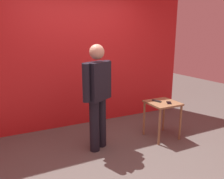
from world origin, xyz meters
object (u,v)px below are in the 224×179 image
object	(u,v)px
cell_phone	(169,103)
tv_remote	(157,101)
standing_person	(97,93)
side_table	(162,108)

from	to	relation	value
cell_phone	tv_remote	xyz separation A→B (m)	(-0.13, 0.16, 0.01)
standing_person	side_table	bearing A→B (deg)	-5.96
side_table	cell_phone	xyz separation A→B (m)	(0.06, -0.09, 0.12)
cell_phone	standing_person	bearing A→B (deg)	-158.75
side_table	tv_remote	distance (m)	0.16
side_table	standing_person	bearing A→B (deg)	174.04
standing_person	cell_phone	xyz separation A→B (m)	(1.19, -0.21, -0.26)
standing_person	tv_remote	bearing A→B (deg)	-2.38
side_table	tv_remote	bearing A→B (deg)	134.29
standing_person	side_table	xyz separation A→B (m)	(1.14, -0.12, -0.37)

